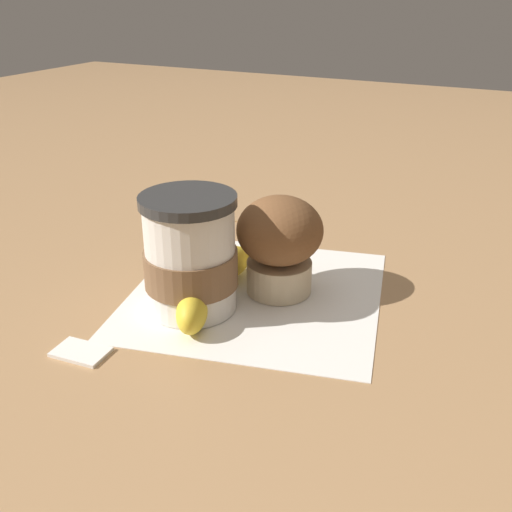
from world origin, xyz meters
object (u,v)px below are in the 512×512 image
coffee_cup (191,257)px  sugar_packet (81,350)px  muffin (280,241)px  banana (220,275)px

coffee_cup → sugar_packet: coffee_cup is taller
coffee_cup → muffin: bearing=-41.5°
sugar_packet → muffin: bearing=-30.5°
banana → muffin: bearing=-63.0°
sugar_packet → coffee_cup: bearing=-22.0°
banana → sugar_packet: bearing=161.1°
coffee_cup → banana: bearing=-10.1°
coffee_cup → sugar_packet: (-0.12, 0.05, -0.06)m
muffin → sugar_packet: muffin is taller
muffin → banana: muffin is taller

